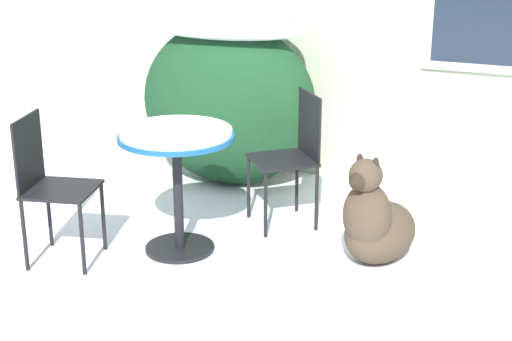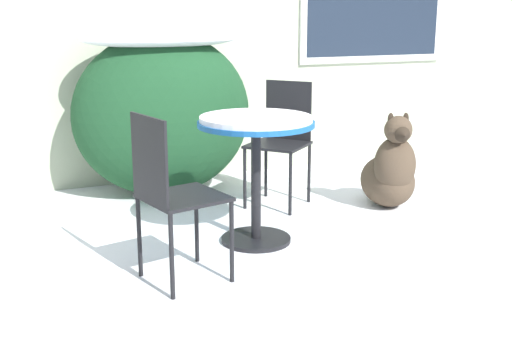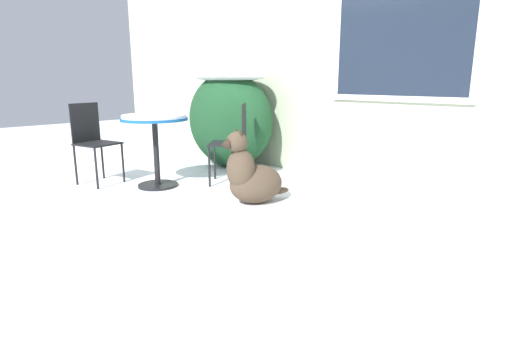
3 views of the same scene
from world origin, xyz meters
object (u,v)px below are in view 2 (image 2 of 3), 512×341
(patio_chair_near_table, at_px, (282,137))
(patio_chair_far_side, at_px, (171,191))
(patio_table, at_px, (256,141))
(dog, at_px, (390,173))

(patio_chair_near_table, xyz_separation_m, patio_chair_far_side, (-1.13, -1.09, 0.00))
(patio_chair_near_table, bearing_deg, patio_table, -76.78)
(patio_table, bearing_deg, dog, 13.80)
(patio_chair_near_table, distance_m, patio_chair_far_side, 1.57)
(patio_table, bearing_deg, patio_chair_far_side, -147.70)
(patio_chair_near_table, height_order, patio_chair_far_side, same)
(patio_table, height_order, patio_chair_near_table, patio_chair_near_table)
(patio_table, xyz_separation_m, patio_chair_far_side, (-0.64, -0.40, -0.13))
(patio_table, height_order, patio_chair_far_side, patio_chair_far_side)
(dog, bearing_deg, patio_chair_near_table, 167.34)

